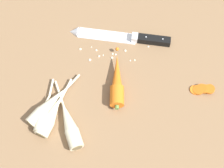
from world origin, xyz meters
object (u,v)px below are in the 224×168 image
Objects in this scene: parsnip_front at (47,107)px; parsnip_back at (45,113)px; parsnip_mid_left at (69,124)px; carrot_slice_stack at (201,89)px; whole_carrot at (117,81)px; parsnip_mid_right at (51,115)px; chefs_knife at (118,36)px.

parsnip_back is (-0.72, -1.96, 0.00)cm from parsnip_front.
parsnip_front is at bearing 137.19° from parsnip_mid_left.
parsnip_mid_left is at bearing -42.81° from parsnip_front.
parsnip_front is 2.36× the size of carrot_slice_stack.
carrot_slice_stack is (25.54, -4.31, -1.27)cm from whole_carrot.
parsnip_front and parsnip_back have the same top height.
parsnip_mid_right is at bearing -154.90° from whole_carrot.
parsnip_front is 0.76× the size of parsnip_mid_left.
parsnip_mid_right is at bearing -67.66° from parsnip_front.
parsnip_back reaches higher than chefs_knife.
parsnip_mid_left is (-16.76, -30.53, 1.33)cm from chefs_knife.
parsnip_back is at bearing -175.04° from carrot_slice_stack.
parsnip_front is (-21.01, -6.46, -0.12)cm from whole_carrot.
parsnip_front is 0.97× the size of parsnip_back.
chefs_knife is 2.03× the size of parsnip_front.
parsnip_mid_right is (-21.91, -27.51, 1.33)cm from chefs_knife.
chefs_knife is 1.98× the size of parsnip_back.
carrot_slice_stack is (40.23, 8.01, -1.15)cm from parsnip_mid_left.
parsnip_front is (-23.08, -24.67, 1.33)cm from chefs_knife.
parsnip_front and parsnip_mid_left have the same top height.
whole_carrot is at bearing 21.16° from parsnip_back.
chefs_knife is at bearing 46.91° from parsnip_front.
carrot_slice_stack is at bearing -43.82° from chefs_knife.
parsnip_mid_right is at bearing -128.54° from chefs_knife.
chefs_knife is at bearing 61.24° from parsnip_mid_left.
parsnip_mid_right is (-5.16, 3.02, 0.00)cm from parsnip_mid_left.
chefs_knife is at bearing 51.46° from parsnip_mid_right.
whole_carrot is (-2.07, -18.22, 1.45)cm from chefs_knife.
parsnip_front is at bearing 69.89° from parsnip_back.
parsnip_front is at bearing -133.09° from chefs_knife.
parsnip_mid_left is 3.09× the size of carrot_slice_stack.
parsnip_mid_left is at bearing -29.00° from parsnip_back.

